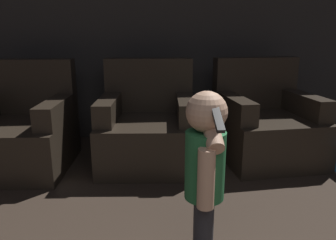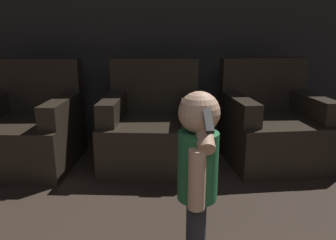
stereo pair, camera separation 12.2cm
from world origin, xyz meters
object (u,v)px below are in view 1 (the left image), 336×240
armchair_middle (148,128)px  person_toddler (205,166)px  armchair_right (265,125)px  armchair_left (21,132)px

armchair_middle → person_toddler: size_ratio=1.03×
person_toddler → armchair_right: bearing=157.3°
armchair_middle → person_toddler: bearing=-75.8°
armchair_left → armchair_right: same height
armchair_left → armchair_middle: same height
armchair_left → armchair_right: size_ratio=1.00×
armchair_middle → person_toddler: armchair_middle is taller
armchair_right → person_toddler: 1.73m
armchair_left → armchair_middle: bearing=4.6°
armchair_right → person_toddler: bearing=-126.2°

